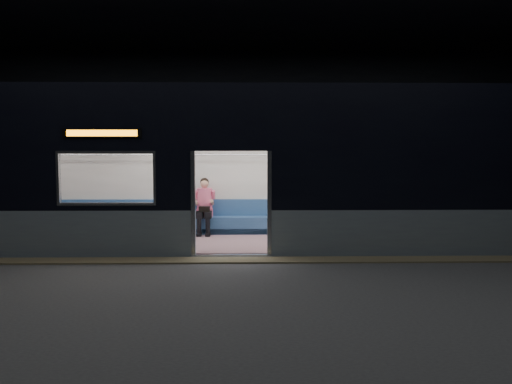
{
  "coord_description": "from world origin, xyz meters",
  "views": [
    {
      "loc": [
        0.26,
        -9.42,
        2.1
      ],
      "look_at": [
        0.51,
        2.3,
        1.15
      ],
      "focal_mm": 38.0,
      "sensor_mm": 36.0,
      "label": 1
    }
  ],
  "objects": [
    {
      "name": "station_floor",
      "position": [
        0.0,
        0.0,
        -0.01
      ],
      "size": [
        24.0,
        14.0,
        0.01
      ],
      "primitive_type": "cube",
      "color": "#47494C",
      "rests_on": "ground"
    },
    {
      "name": "tactile_strip",
      "position": [
        0.0,
        0.55,
        0.01
      ],
      "size": [
        22.8,
        0.5,
        0.03
      ],
      "primitive_type": "cube",
      "color": "#8C7F59",
      "rests_on": "station_floor"
    },
    {
      "name": "handbag",
      "position": [
        -0.69,
        3.33,
        0.67
      ],
      "size": [
        0.32,
        0.29,
        0.13
      ],
      "primitive_type": "cube",
      "rotation": [
        0.0,
        0.0,
        -0.34
      ],
      "color": "black",
      "rests_on": "passenger"
    },
    {
      "name": "station_envelope",
      "position": [
        0.0,
        0.0,
        3.66
      ],
      "size": [
        24.0,
        14.0,
        5.0
      ],
      "color": "black",
      "rests_on": "station_floor"
    },
    {
      "name": "transit_map",
      "position": [
        4.03,
        3.85,
        1.48
      ],
      "size": [
        1.01,
        0.03,
        0.66
      ],
      "primitive_type": "cube",
      "color": "white",
      "rests_on": "metro_car"
    },
    {
      "name": "metro_car",
      "position": [
        -0.0,
        2.54,
        1.85
      ],
      "size": [
        18.0,
        3.04,
        3.35
      ],
      "color": "#879BA1",
      "rests_on": "station_floor"
    },
    {
      "name": "passenger",
      "position": [
        -0.71,
        3.55,
        0.79
      ],
      "size": [
        0.43,
        0.69,
        1.35
      ],
      "rotation": [
        0.0,
        0.0,
        -0.18
      ],
      "color": "black",
      "rests_on": "metro_car"
    }
  ]
}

